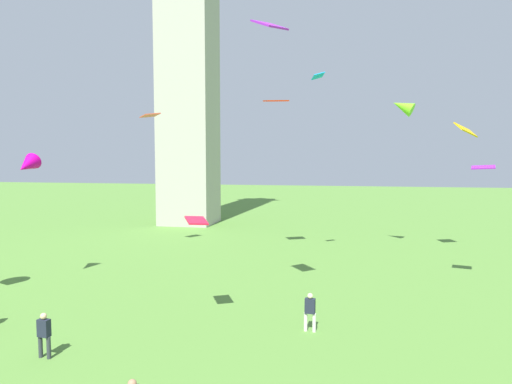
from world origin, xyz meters
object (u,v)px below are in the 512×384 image
person_1 (310,310)px  kite_flying_5 (27,165)px  monument_obelisk (188,27)px  kite_flying_7 (196,220)px  kite_flying_3 (276,101)px  kite_flying_0 (269,25)px  kite_flying_4 (483,167)px  kite_flying_6 (403,106)px  kite_flying_2 (318,76)px  kite_flying_8 (466,130)px  person_2 (44,333)px  kite_flying_9 (150,115)px

person_1 → kite_flying_5: bearing=-6.9°
monument_obelisk → person_1: 40.13m
kite_flying_7 → person_1: bearing=-119.5°
monument_obelisk → kite_flying_3: size_ratio=22.11×
kite_flying_0 → kite_flying_4: 14.79m
kite_flying_0 → kite_flying_6: bearing=-71.6°
kite_flying_5 → monument_obelisk: bearing=83.5°
monument_obelisk → kite_flying_2: bearing=-48.4°
monument_obelisk → kite_flying_7: monument_obelisk is taller
kite_flying_3 → kite_flying_5: 17.18m
kite_flying_0 → kite_flying_4: size_ratio=1.29×
person_1 → kite_flying_4: 13.83m
kite_flying_6 → kite_flying_3: bearing=-55.9°
kite_flying_0 → kite_flying_3: 12.82m
kite_flying_3 → kite_flying_8: 14.35m
person_2 → kite_flying_0: (7.64, 5.76, 12.56)m
kite_flying_4 → kite_flying_6: bearing=128.7°
kite_flying_3 → person_2: bearing=-133.7°
monument_obelisk → kite_flying_5: bearing=-90.9°
kite_flying_9 → monument_obelisk: bearing=-137.1°
person_2 → kite_flying_4: size_ratio=1.22×
kite_flying_7 → kite_flying_9: size_ratio=0.92×
monument_obelisk → kite_flying_5: (-0.39, -26.36, -15.25)m
kite_flying_6 → kite_flying_8: size_ratio=1.12×
person_1 → kite_flying_2: (-0.42, 12.23, 12.26)m
kite_flying_6 → person_2: bearing=-19.2°
monument_obelisk → kite_flying_9: (2.58, -16.11, -11.48)m
person_2 → kite_flying_7: bearing=51.6°
kite_flying_3 → kite_flying_6: bearing=-8.0°
person_1 → kite_flying_2: kite_flying_2 is taller
kite_flying_6 → kite_flying_4: bearing=38.9°
kite_flying_2 → monument_obelisk: bearing=97.4°
kite_flying_5 → kite_flying_7: 12.10m
kite_flying_3 → kite_flying_7: 15.61m
person_2 → kite_flying_6: kite_flying_6 is taller
kite_flying_4 → kite_flying_6: kite_flying_6 is taller
person_2 → kite_flying_8: bearing=53.2°
monument_obelisk → kite_flying_9: size_ratio=26.75×
kite_flying_5 → kite_flying_6: bearing=25.2°
person_1 → kite_flying_6: size_ratio=0.82×
person_1 → kite_flying_4: (9.20, 8.34, 6.09)m
kite_flying_8 → person_1: bearing=23.8°
kite_flying_3 → person_1: bearing=-100.8°
kite_flying_3 → kite_flying_5: size_ratio=1.17×
kite_flying_2 → kite_flying_8: 12.14m
person_2 → kite_flying_8: kite_flying_8 is taller
kite_flying_7 → kite_flying_9: kite_flying_9 is taller
monument_obelisk → kite_flying_3: monument_obelisk is taller
person_2 → kite_flying_5: bearing=137.0°
kite_flying_0 → kite_flying_5: bearing=36.3°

